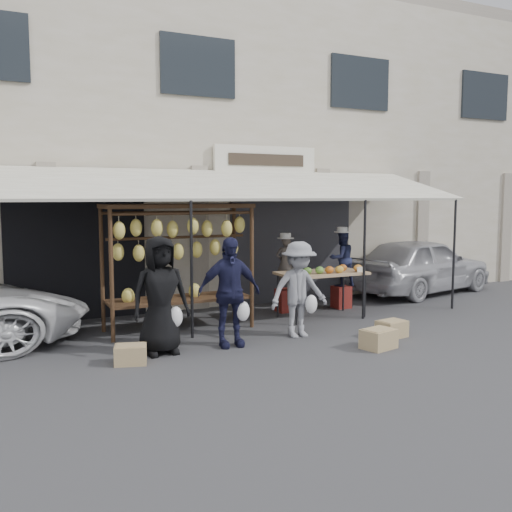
{
  "coord_description": "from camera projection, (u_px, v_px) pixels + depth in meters",
  "views": [
    {
      "loc": [
        -4.09,
        -7.77,
        2.37
      ],
      "look_at": [
        0.31,
        1.4,
        1.3
      ],
      "focal_mm": 40.0,
      "sensor_mm": 36.0,
      "label": 1
    }
  ],
  "objects": [
    {
      "name": "ground_plane",
      "position": [
        277.0,
        347.0,
        8.98
      ],
      "size": [
        90.0,
        90.0,
        0.0
      ],
      "primitive_type": "plane",
      "color": "#2D2D30"
    },
    {
      "name": "shophouse",
      "position": [
        158.0,
        146.0,
        14.42
      ],
      "size": [
        24.0,
        6.15,
        7.3
      ],
      "color": "beige",
      "rests_on": "ground_plane"
    },
    {
      "name": "awning",
      "position": [
        222.0,
        185.0,
        10.76
      ],
      "size": [
        10.0,
        2.35,
        2.92
      ],
      "color": "silver",
      "rests_on": "ground_plane"
    },
    {
      "name": "banana_rack",
      "position": [
        179.0,
        242.0,
        9.97
      ],
      "size": [
        2.6,
        0.9,
        2.24
      ],
      "color": "#482D1D",
      "rests_on": "ground_plane"
    },
    {
      "name": "produce_table",
      "position": [
        323.0,
        273.0,
        11.07
      ],
      "size": [
        1.7,
        0.9,
        1.04
      ],
      "color": "tan",
      "rests_on": "ground_plane"
    },
    {
      "name": "vendor_left",
      "position": [
        285.0,
        263.0,
        11.64
      ],
      "size": [
        0.45,
        0.36,
        1.08
      ],
      "primitive_type": "imported",
      "rotation": [
        0.0,
        0.0,
        2.87
      ],
      "color": "#463F3A",
      "rests_on": "stool_left"
    },
    {
      "name": "vendor_right",
      "position": [
        342.0,
        258.0,
        12.04
      ],
      "size": [
        0.58,
        0.46,
        1.18
      ],
      "primitive_type": "imported",
      "rotation": [
        0.0,
        0.0,
        3.16
      ],
      "color": "#1E2345",
      "rests_on": "stool_right"
    },
    {
      "name": "customer_left",
      "position": [
        160.0,
        295.0,
        8.54
      ],
      "size": [
        0.9,
        0.61,
        1.78
      ],
      "primitive_type": "imported",
      "rotation": [
        0.0,
        0.0,
        0.05
      ],
      "color": "black",
      "rests_on": "ground_plane"
    },
    {
      "name": "customer_mid",
      "position": [
        229.0,
        292.0,
        8.97
      ],
      "size": [
        1.05,
        0.5,
        1.74
      ],
      "primitive_type": "imported",
      "rotation": [
        0.0,
        0.0,
        -0.07
      ],
      "color": "#191A38",
      "rests_on": "ground_plane"
    },
    {
      "name": "customer_right",
      "position": [
        299.0,
        290.0,
        9.57
      ],
      "size": [
        1.05,
        0.6,
        1.62
      ],
      "primitive_type": "imported",
      "rotation": [
        0.0,
        0.0,
        -0.0
      ],
      "color": "gray",
      "rests_on": "ground_plane"
    },
    {
      "name": "stool_left",
      "position": [
        285.0,
        300.0,
        11.73
      ],
      "size": [
        0.41,
        0.41,
        0.47
      ],
      "primitive_type": "cube",
      "rotation": [
        0.0,
        0.0,
        0.27
      ],
      "color": "maroon",
      "rests_on": "ground_plane"
    },
    {
      "name": "stool_right",
      "position": [
        341.0,
        297.0,
        12.13
      ],
      "size": [
        0.4,
        0.4,
        0.47
      ],
      "primitive_type": "cube",
      "rotation": [
        0.0,
        0.0,
        -0.25
      ],
      "color": "maroon",
      "rests_on": "ground_plane"
    },
    {
      "name": "crate_near_a",
      "position": [
        379.0,
        339.0,
        8.89
      ],
      "size": [
        0.58,
        0.49,
        0.3
      ],
      "primitive_type": "cube",
      "rotation": [
        0.0,
        0.0,
        0.24
      ],
      "color": "tan",
      "rests_on": "ground_plane"
    },
    {
      "name": "crate_near_b",
      "position": [
        392.0,
        329.0,
        9.62
      ],
      "size": [
        0.52,
        0.42,
        0.28
      ],
      "primitive_type": "cube",
      "rotation": [
        0.0,
        0.0,
        0.16
      ],
      "color": "tan",
      "rests_on": "ground_plane"
    },
    {
      "name": "crate_far",
      "position": [
        131.0,
        355.0,
        8.08
      ],
      "size": [
        0.52,
        0.44,
        0.27
      ],
      "primitive_type": "cube",
      "rotation": [
        0.0,
        0.0,
        -0.27
      ],
      "color": "tan",
      "rests_on": "ground_plane"
    },
    {
      "name": "sedan",
      "position": [
        421.0,
        265.0,
        13.93
      ],
      "size": [
        4.32,
        2.47,
        1.38
      ],
      "primitive_type": "imported",
      "rotation": [
        0.0,
        0.0,
        1.79
      ],
      "color": "#AAA9AF",
      "rests_on": "ground_plane"
    }
  ]
}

